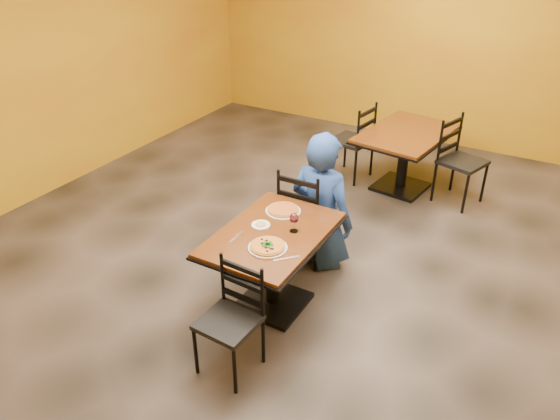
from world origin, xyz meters
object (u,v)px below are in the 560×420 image
Objects in this scene: chair_main_far at (307,213)px; chair_second_left at (351,141)px; chair_main_near at (228,323)px; side_plate at (261,225)px; diner at (322,200)px; plate_far at (283,211)px; plate_main at (268,248)px; pizza_main at (268,246)px; chair_second_right at (463,163)px; pizza_far at (283,209)px; wine_glass at (294,222)px; table_main at (273,252)px; table_second at (405,147)px.

chair_second_left is at bearing -80.17° from chair_main_far.
chair_main_near is 0.94m from side_plate.
diner is 4.38× the size of plate_far.
chair_second_left reaches higher than plate_main.
chair_second_right is at bearing 74.00° from pizza_main.
side_plate is at bearing -98.53° from pizza_far.
diner is 4.38× the size of plate_main.
chair_main_near is 3.11× the size of pizza_main.
chair_main_far reaches higher than wine_glass.
chair_main_near reaches higher than table_main.
chair_main_far is at bearing 91.25° from plate_far.
pizza_main is 0.92× the size of plate_far.
plate_far is 1.72× the size of wine_glass.
table_second is at bearing -100.75° from chair_main_far.
chair_second_right is 3.56× the size of pizza_main.
pizza_main is (0.54, -2.97, 0.28)m from chair_second_left.
chair_main_far is 5.48× the size of wine_glass.
pizza_far is at bearing 90.79° from chair_main_far.
chair_main_far is at bearing 87.48° from side_plate.
pizza_far reaches higher than table_main.
diner is 0.75m from wine_glass.
chair_second_right is 2.92m from side_plate.
diner reaches higher than plate_far.
pizza_main is 0.34m from wine_glass.
chair_second_right is at bearing 79.65° from chair_main_near.
diner is at bearing 179.31° from chair_main_far.
chair_main_far is at bearing 100.04° from chair_main_near.
table_second is 1.40× the size of chair_second_right.
chair_second_right reaches higher than pizza_main.
pizza_main is (0.00, 0.00, 0.02)m from plate_main.
pizza_far is 1.56× the size of wine_glass.
side_plate is (-0.23, 0.27, 0.00)m from plate_main.
plate_far reaches higher than table_second.
chair_main_near is 5.52× the size of side_plate.
plate_far is at bearing 105.19° from table_main.
table_main is 0.25m from side_plate.
pizza_main is (-0.01, 0.59, 0.33)m from chair_main_near.
side_plate is (-1.08, -2.70, 0.25)m from chair_second_right.
diner is at bearing 94.53° from chair_main_near.
plate_far reaches higher than table_main.
wine_glass reaches higher than table_main.
pizza_far is (-0.19, 1.16, 0.33)m from chair_main_near.
side_plate is (-0.24, 0.85, 0.31)m from chair_main_near.
chair_main_near is 0.65× the size of diner.
chair_second_right is at bearing 73.30° from wine_glass.
pizza_far reaches higher than table_second.
side_plate reaches higher than table_main.
chair_main_near is 3.60m from chair_second_left.
table_main is 7.69× the size of side_plate.
wine_glass is (0.60, -2.64, 0.35)m from chair_second_left.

